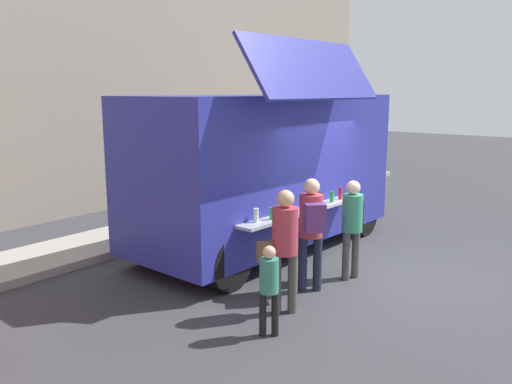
% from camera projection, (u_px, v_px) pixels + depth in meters
% --- Properties ---
extents(ground_plane, '(60.00, 60.00, 0.00)m').
position_uv_depth(ground_plane, '(379.00, 273.00, 8.98)').
color(ground_plane, '#38383D').
extents(curb_strip, '(28.00, 1.60, 0.15)m').
position_uv_depth(curb_strip, '(1.00, 270.00, 8.88)').
color(curb_strip, '#9E998E').
rests_on(curb_strip, ground).
extents(food_truck_main, '(5.70, 3.10, 3.91)m').
position_uv_depth(food_truck_main, '(266.00, 167.00, 10.09)').
color(food_truck_main, '#2D3099').
rests_on(food_truck_main, ground).
extents(trash_bin, '(0.60, 0.60, 0.96)m').
position_uv_depth(trash_bin, '(289.00, 183.00, 14.93)').
color(trash_bin, '#2C6039').
rests_on(trash_bin, ground).
extents(customer_front_ordering, '(0.34, 0.34, 1.65)m').
position_uv_depth(customer_front_ordering, '(352.00, 221.00, 8.53)').
color(customer_front_ordering, '#4D4645').
rests_on(customer_front_ordering, ground).
extents(customer_mid_with_backpack, '(0.55, 0.55, 1.77)m').
position_uv_depth(customer_mid_with_backpack, '(311.00, 224.00, 7.94)').
color(customer_mid_with_backpack, '#1D2239').
rests_on(customer_mid_with_backpack, ground).
extents(customer_rear_waiting, '(0.52, 0.50, 1.76)m').
position_uv_depth(customer_rear_waiting, '(284.00, 241.00, 7.17)').
color(customer_rear_waiting, '#4A4B44').
rests_on(customer_rear_waiting, ground).
extents(child_near_queue, '(0.24, 0.24, 1.19)m').
position_uv_depth(child_near_queue, '(269.00, 283.00, 6.55)').
color(child_near_queue, black).
rests_on(child_near_queue, ground).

